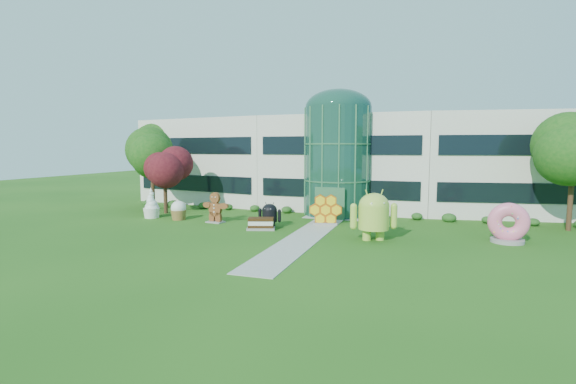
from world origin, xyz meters
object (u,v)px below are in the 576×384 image
(android_green, at_px, (374,212))
(donut, at_px, (508,222))
(android_black, at_px, (270,213))
(gingerbread, at_px, (215,207))

(android_green, relative_size, donut, 1.41)
(android_black, height_order, gingerbread, gingerbread)
(android_green, height_order, gingerbread, android_green)
(android_green, relative_size, gingerbread, 1.35)
(android_black, relative_size, gingerbread, 0.78)
(android_black, distance_m, donut, 16.64)
(android_black, bearing_deg, donut, -6.22)
(donut, bearing_deg, android_green, -164.61)
(android_green, bearing_deg, gingerbread, 147.34)
(donut, bearing_deg, gingerbread, -179.70)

